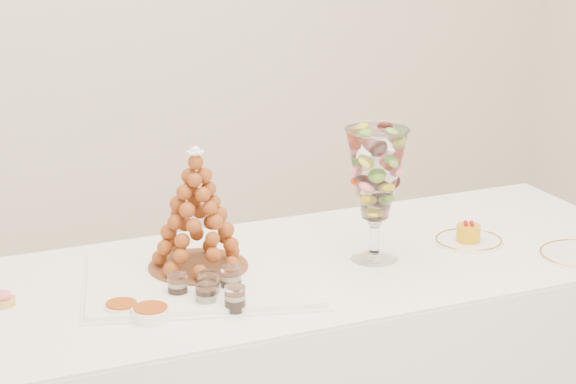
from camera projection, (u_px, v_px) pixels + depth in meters
name	position (u px, v px, depth m)	size (l,w,h in m)	color
lace_tray	(202.00, 280.00, 3.06)	(0.62, 0.46, 0.02)	white
macaron_vase	(376.00, 175.00, 3.17)	(0.18, 0.18, 0.39)	white
cake_plate	(469.00, 241.00, 3.37)	(0.21, 0.21, 0.01)	white
pink_tart	(3.00, 299.00, 2.91)	(0.06, 0.06, 0.04)	tan
verrine_a	(178.00, 287.00, 2.94)	(0.05, 0.05, 0.07)	white
verrine_b	(209.00, 287.00, 2.94)	(0.06, 0.06, 0.08)	white
verrine_c	(231.00, 280.00, 2.98)	(0.06, 0.06, 0.08)	white
verrine_d	(206.00, 295.00, 2.89)	(0.05, 0.05, 0.07)	white
verrine_e	(235.00, 300.00, 2.86)	(0.05, 0.05, 0.07)	white
ramekin_back	(122.00, 309.00, 2.86)	(0.09, 0.09, 0.03)	white
ramekin_front	(151.00, 314.00, 2.83)	(0.10, 0.10, 0.03)	white
croquembouche	(197.00, 209.00, 3.07)	(0.28, 0.28, 0.35)	brown
mousse_cake	(468.00, 233.00, 3.35)	(0.07, 0.07, 0.06)	#DB9F0A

